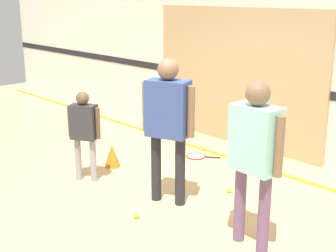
% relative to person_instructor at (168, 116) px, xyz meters
% --- Properties ---
extents(ground_plane, '(16.00, 16.00, 0.00)m').
position_rel_person_instructor_xyz_m(ground_plane, '(-0.12, 0.03, -1.03)').
color(ground_plane, tan).
extents(wall_back, '(16.00, 0.07, 3.20)m').
position_rel_person_instructor_xyz_m(wall_back, '(-0.12, 2.39, 0.56)').
color(wall_back, silver).
rests_on(wall_back, ground_plane).
extents(wall_panel, '(3.24, 0.05, 2.14)m').
position_rel_person_instructor_xyz_m(wall_panel, '(-0.94, 2.33, 0.04)').
color(wall_panel, tan).
rests_on(wall_panel, ground_plane).
extents(floor_stripe, '(14.40, 0.10, 0.01)m').
position_rel_person_instructor_xyz_m(floor_stripe, '(-0.12, 1.70, -1.03)').
color(floor_stripe, orange).
rests_on(floor_stripe, ground_plane).
extents(person_instructor, '(0.60, 0.41, 1.67)m').
position_rel_person_instructor_xyz_m(person_instructor, '(0.00, 0.00, 0.00)').
color(person_instructor, '#232328').
rests_on(person_instructor, ground_plane).
extents(person_student_left, '(0.39, 0.32, 1.17)m').
position_rel_person_instructor_xyz_m(person_student_left, '(-1.21, -0.32, -0.31)').
color(person_student_left, gray).
rests_on(person_student_left, ground_plane).
extents(person_student_right, '(0.61, 0.28, 1.61)m').
position_rel_person_instructor_xyz_m(person_student_right, '(1.26, -0.10, -0.04)').
color(person_student_right, '#6B4C70').
rests_on(person_student_right, ground_plane).
extents(racket_spare_on_floor, '(0.50, 0.42, 0.03)m').
position_rel_person_instructor_xyz_m(racket_spare_on_floor, '(-0.82, 1.37, -1.02)').
color(racket_spare_on_floor, red).
rests_on(racket_spare_on_floor, ground_plane).
extents(tennis_ball_near_instructor, '(0.07, 0.07, 0.07)m').
position_rel_person_instructor_xyz_m(tennis_ball_near_instructor, '(0.08, -0.54, -1.00)').
color(tennis_ball_near_instructor, '#CCE038').
rests_on(tennis_ball_near_instructor, ground_plane).
extents(tennis_ball_by_spare_racket, '(0.07, 0.07, 0.07)m').
position_rel_person_instructor_xyz_m(tennis_ball_by_spare_racket, '(-0.99, 1.66, -1.00)').
color(tennis_ball_by_spare_racket, '#CCE038').
rests_on(tennis_ball_by_spare_racket, ground_plane).
extents(tennis_ball_stray_left, '(0.07, 0.07, 0.07)m').
position_rel_person_instructor_xyz_m(tennis_ball_stray_left, '(0.33, 0.72, -1.00)').
color(tennis_ball_stray_left, '#CCE038').
rests_on(tennis_ball_stray_left, ground_plane).
extents(training_cone, '(0.23, 0.23, 0.32)m').
position_rel_person_instructor_xyz_m(training_cone, '(-1.38, 0.23, -0.88)').
color(training_cone, orange).
rests_on(training_cone, ground_plane).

